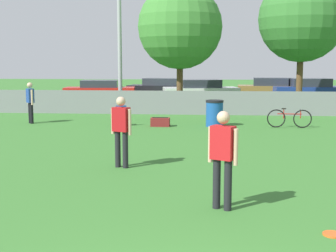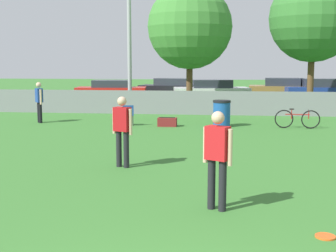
# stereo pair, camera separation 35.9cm
# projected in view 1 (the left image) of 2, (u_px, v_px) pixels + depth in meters

# --- Properties ---
(fence_backline) EXTENTS (24.85, 0.07, 1.21)m
(fence_backline) POSITION_uv_depth(u_px,v_px,m) (204.00, 103.00, 21.46)
(fence_backline) COLOR gray
(fence_backline) RESTS_ON ground_plane
(tree_near_pole) EXTENTS (4.26, 4.26, 6.30)m
(tree_near_pole) POSITION_uv_depth(u_px,v_px,m) (180.00, 27.00, 23.52)
(tree_near_pole) COLOR brown
(tree_near_pole) RESTS_ON ground_plane
(tree_far_right) EXTENTS (4.35, 4.35, 6.74)m
(tree_far_right) POSITION_uv_depth(u_px,v_px,m) (302.00, 19.00, 23.46)
(tree_far_right) COLOR brown
(tree_far_right) RESTS_ON ground_plane
(player_thrower_red) EXTENTS (0.48, 0.37, 1.65)m
(player_thrower_red) POSITION_uv_depth(u_px,v_px,m) (223.00, 153.00, 7.67)
(player_thrower_red) COLOR black
(player_thrower_red) RESTS_ON ground_plane
(player_defender_red) EXTENTS (0.50, 0.35, 1.65)m
(player_defender_red) POSITION_uv_depth(u_px,v_px,m) (121.00, 127.00, 10.74)
(player_defender_red) COLOR black
(player_defender_red) RESTS_ON ground_plane
(spectator_in_blue) EXTENTS (0.40, 0.42, 1.62)m
(spectator_in_blue) POSITION_uv_depth(u_px,v_px,m) (30.00, 100.00, 18.46)
(spectator_in_blue) COLOR black
(spectator_in_blue) RESTS_ON ground_plane
(frisbee_disc) EXTENTS (0.29, 0.29, 0.03)m
(frisbee_disc) POSITION_uv_depth(u_px,v_px,m) (333.00, 234.00, 6.63)
(frisbee_disc) COLOR #E5591E
(frisbee_disc) RESTS_ON ground_plane
(folding_chair_sideline) EXTENTS (0.48, 0.48, 0.79)m
(folding_chair_sideline) POSITION_uv_depth(u_px,v_px,m) (121.00, 114.00, 17.79)
(folding_chair_sideline) COLOR #333338
(folding_chair_sideline) RESTS_ON ground_plane
(bicycle_sideline) EXTENTS (1.63, 0.44, 0.73)m
(bicycle_sideline) POSITION_uv_depth(u_px,v_px,m) (289.00, 118.00, 17.32)
(bicycle_sideline) COLOR black
(bicycle_sideline) RESTS_ON ground_plane
(trash_bin) EXTENTS (0.67, 0.67, 1.00)m
(trash_bin) POSITION_uv_depth(u_px,v_px,m) (214.00, 113.00, 17.65)
(trash_bin) COLOR #194C99
(trash_bin) RESTS_ON ground_plane
(gear_bag_sideline) EXTENTS (0.71, 0.39, 0.35)m
(gear_bag_sideline) POSITION_uv_depth(u_px,v_px,m) (160.00, 122.00, 17.72)
(gear_bag_sideline) COLOR maroon
(gear_bag_sideline) RESTS_ON ground_plane
(parked_car_red) EXTENTS (4.57, 2.23, 1.26)m
(parked_car_red) POSITION_uv_depth(u_px,v_px,m) (100.00, 90.00, 29.72)
(parked_car_red) COLOR black
(parked_car_red) RESTS_ON ground_plane
(parked_car_dark) EXTENTS (4.71, 2.33, 1.31)m
(parked_car_dark) POSITION_uv_depth(u_px,v_px,m) (162.00, 88.00, 31.77)
(parked_car_dark) COLOR black
(parked_car_dark) RESTS_ON ground_plane
(parked_car_white) EXTENTS (4.78, 2.62, 1.35)m
(parked_car_white) POSITION_uv_depth(u_px,v_px,m) (201.00, 91.00, 28.57)
(parked_car_white) COLOR black
(parked_car_white) RESTS_ON ground_plane
(parked_car_tan) EXTENTS (4.27, 2.08, 1.40)m
(parked_car_tan) POSITION_uv_depth(u_px,v_px,m) (270.00, 89.00, 30.20)
(parked_car_tan) COLOR black
(parked_car_tan) RESTS_ON ground_plane
(parked_car_blue) EXTENTS (4.62, 2.14, 1.40)m
(parked_car_blue) POSITION_uv_depth(u_px,v_px,m) (310.00, 90.00, 29.05)
(parked_car_blue) COLOR black
(parked_car_blue) RESTS_ON ground_plane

